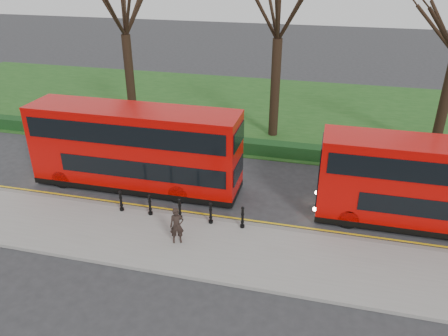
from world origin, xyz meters
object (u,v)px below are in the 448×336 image
(bollard_row, at_px, (180,209))
(bus_rear, at_px, (438,187))
(bus_lead, at_px, (135,149))
(pedestrian, at_px, (177,226))

(bollard_row, height_order, bus_rear, bus_rear)
(bollard_row, xyz_separation_m, bus_lead, (-3.21, 2.61, 1.48))
(pedestrian, bearing_deg, bus_rear, 0.47)
(bus_lead, bearing_deg, pedestrian, -49.41)
(bollard_row, height_order, bus_lead, bus_lead)
(bollard_row, relative_size, bus_lead, 0.55)
(bollard_row, relative_size, pedestrian, 3.71)
(bollard_row, bearing_deg, bus_lead, 140.88)
(pedestrian, bearing_deg, bollard_row, 85.01)
(bus_lead, height_order, bus_rear, bus_lead)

